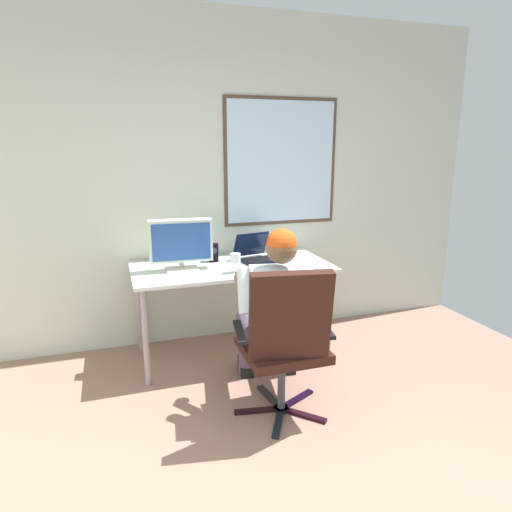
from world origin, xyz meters
name	(u,v)px	position (x,y,z in m)	size (l,w,h in m)	color
wall_rear	(204,182)	(0.02, 2.56, 1.39)	(5.17, 0.08, 2.76)	beige
desk	(232,274)	(0.14, 2.13, 0.68)	(1.56, 0.76, 0.75)	gray
office_chair	(286,337)	(0.20, 1.10, 0.57)	(0.64, 0.64, 1.01)	black
person_seated	(276,311)	(0.24, 1.38, 0.63)	(0.58, 0.83, 1.20)	#55445C
crt_monitor	(181,242)	(-0.26, 2.12, 0.97)	(0.48, 0.21, 0.39)	beige
laptop	(256,253)	(0.38, 2.23, 0.81)	(0.36, 0.38, 0.22)	black
wine_glass	(235,259)	(0.11, 1.92, 0.86)	(0.08, 0.08, 0.15)	silver
desk_speaker	(214,252)	(0.03, 2.29, 0.83)	(0.09, 0.08, 0.15)	black
cd_case	(298,265)	(0.64, 1.96, 0.76)	(0.17, 0.16, 0.01)	blue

